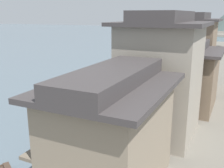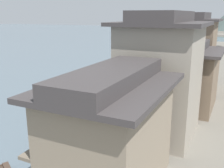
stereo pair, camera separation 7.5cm
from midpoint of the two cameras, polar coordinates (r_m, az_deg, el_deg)
The scene contains 12 objects.
boat_moored_nearest at distance 37.59m, azimuth 9.43°, elevation 0.54°, with size 2.05×5.72×0.76m.
boat_moored_second at distance 29.57m, azimuth 5.02°, elevation -3.46°, with size 1.29×5.43×0.47m.
boat_moored_third at distance 59.58m, azimuth 15.89°, elevation 5.34°, with size 1.17×4.09×0.43m.
boat_moored_far at distance 66.42m, azimuth 6.15°, elevation 6.84°, with size 3.05×5.77×0.76m.
house_waterfront_nearest at distance 12.97m, azimuth -0.01°, elevation -10.35°, with size 5.45×7.45×6.14m.
house_waterfront_second at distance 18.88m, azimuth 10.51°, elevation 1.69°, with size 6.10×6.65×8.74m.
house_waterfront_tall at distance 25.67m, azimuth 15.33°, elevation 1.89°, with size 6.81×7.31×6.14m.
house_waterfront_narrow at distance 32.14m, azimuth 16.99°, elevation 6.68°, with size 5.87×6.28×8.74m.
mooring_post_dock_near at distance 16.45m, azimuth -8.39°, elevation -14.60°, with size 0.20×0.20×0.96m, color #473828.
mooring_post_dock_mid at distance 22.19m, azimuth 2.18°, elevation -6.46°, with size 0.20×0.20×0.92m, color #473828.
mooring_post_dock_far at distance 28.23m, azimuth 7.77°, elevation -1.91°, with size 0.20×0.20×0.89m, color #473828.
stone_bridge at distance 79.23m, azimuth 14.84°, elevation 9.90°, with size 24.80×2.40×4.96m.
Camera 2 is at (15.45, -7.24, 9.42)m, focal length 42.21 mm.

